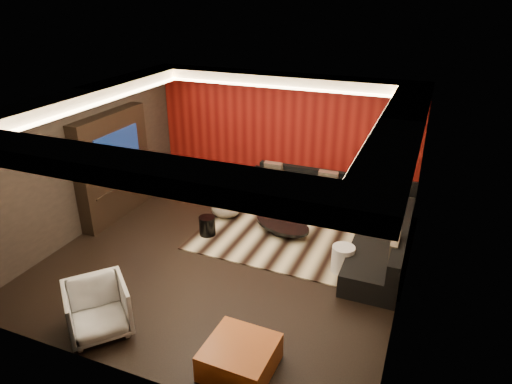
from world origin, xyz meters
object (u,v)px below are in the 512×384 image
at_px(drum_stool, 207,226).
at_px(orange_ottoman, 240,357).
at_px(white_side_table, 343,259).
at_px(armchair, 98,309).
at_px(sectional_sofa, 345,215).
at_px(coffee_table, 282,227).

relative_size(drum_stool, orange_ottoman, 0.44).
xyz_separation_m(white_side_table, armchair, (-2.85, -2.75, 0.14)).
relative_size(white_side_table, orange_ottoman, 0.56).
bearing_deg(orange_ottoman, sectional_sofa, 84.15).
bearing_deg(coffee_table, armchair, -112.06).
height_order(drum_stool, orange_ottoman, drum_stool).
xyz_separation_m(coffee_table, sectional_sofa, (1.09, 0.74, 0.14)).
height_order(drum_stool, white_side_table, white_side_table).
bearing_deg(drum_stool, orange_ottoman, -55.67).
bearing_deg(armchair, sectional_sofa, 11.59).
bearing_deg(orange_ottoman, white_side_table, 74.52).
bearing_deg(coffee_table, orange_ottoman, -79.60).
height_order(white_side_table, orange_ottoman, white_side_table).
distance_m(coffee_table, sectional_sofa, 1.32).
bearing_deg(sectional_sofa, orange_ottoman, -95.85).
distance_m(white_side_table, armchair, 3.96).
height_order(coffee_table, orange_ottoman, orange_ottoman).
xyz_separation_m(white_side_table, orange_ottoman, (-0.73, -2.65, -0.05)).
distance_m(coffee_table, orange_ottoman, 3.59).
bearing_deg(white_side_table, orange_ottoman, -105.48).
distance_m(drum_stool, sectional_sofa, 2.78).
bearing_deg(orange_ottoman, drum_stool, 124.33).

